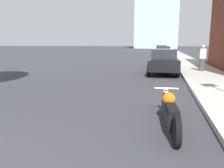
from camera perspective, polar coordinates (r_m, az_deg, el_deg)
The scene contains 6 objects.
sidewalk at distance 41.01m, azimuth 16.57°, elevation 7.46°, with size 2.65×240.00×0.15m.
motorcycle at distance 5.19m, azimuth 14.86°, elevation -6.83°, with size 0.62×2.59×0.74m.
parked_car_black at distance 14.29m, azimuth 13.28°, elevation 5.84°, with size 1.88×4.54×1.56m.
parked_car_yellow at distance 25.67m, azimuth 13.26°, elevation 7.78°, with size 1.82×4.18×1.63m.
parked_car_green at distance 36.81m, azimuth 12.79°, elevation 8.55°, with size 2.03×4.07×1.69m.
pedestrian at distance 15.26m, azimuth 22.57°, elevation 6.36°, with size 0.36×0.23×1.67m.
Camera 1 is at (3.22, -0.89, 1.87)m, focal length 35.00 mm.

